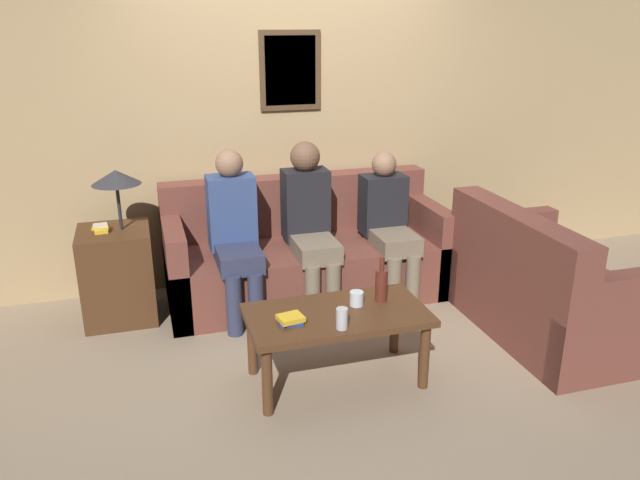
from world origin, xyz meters
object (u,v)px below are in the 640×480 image
person_left (235,230)px  person_right (388,221)px  couch_main (305,256)px  person_middle (310,220)px  wine_bottle (381,284)px  couch_side (545,292)px  coffee_table (337,322)px  drinking_glass (357,298)px

person_left → person_right: bearing=0.0°
couch_main → person_middle: 0.39m
wine_bottle → person_right: person_right is taller
couch_side → person_middle: 1.73m
couch_main → person_middle: (-0.01, -0.16, 0.35)m
coffee_table → person_right: (0.77, 1.08, 0.22)m
coffee_table → wine_bottle: (0.31, 0.08, 0.17)m
couch_main → person_left: 0.70m
wine_bottle → drinking_glass: wine_bottle is taller
couch_main → person_right: bearing=-18.8°
couch_main → person_middle: bearing=-92.7°
wine_bottle → person_right: (0.46, 1.00, 0.05)m
wine_bottle → person_middle: person_middle is taller
wine_bottle → person_right: size_ratio=0.25×
coffee_table → person_middle: bearing=82.4°
couch_main → coffee_table: couch_main is taller
person_right → couch_side: bearing=-49.5°
person_left → person_right: size_ratio=1.08×
coffee_table → person_left: (-0.42, 1.08, 0.26)m
coffee_table → person_left: person_left is taller
person_middle → person_left: bearing=-175.4°
person_middle → drinking_glass: bearing=-90.5°
couch_side → person_right: 1.24m
couch_main → person_middle: size_ratio=1.74×
drinking_glass → couch_side: bearing=4.4°
coffee_table → couch_main: bearing=83.0°
coffee_table → drinking_glass: drinking_glass is taller
coffee_table → drinking_glass: (0.14, 0.06, 0.11)m
couch_main → person_left: (-0.58, -0.21, 0.34)m
coffee_table → person_middle: person_middle is taller
couch_main → wine_bottle: couch_main is taller
couch_main → drinking_glass: bearing=-90.8°
couch_main → drinking_glass: couch_main is taller
person_middle → person_right: 0.62m
drinking_glass → person_middle: person_middle is taller
couch_main → person_right: size_ratio=1.91×
couch_side → wine_bottle: 1.27m
person_left → person_middle: person_middle is taller
drinking_glass → coffee_table: bearing=-158.4°
person_left → person_middle: (0.57, 0.05, 0.01)m
couch_main → coffee_table: size_ratio=2.02×
drinking_glass → person_right: (0.62, 1.02, 0.11)m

